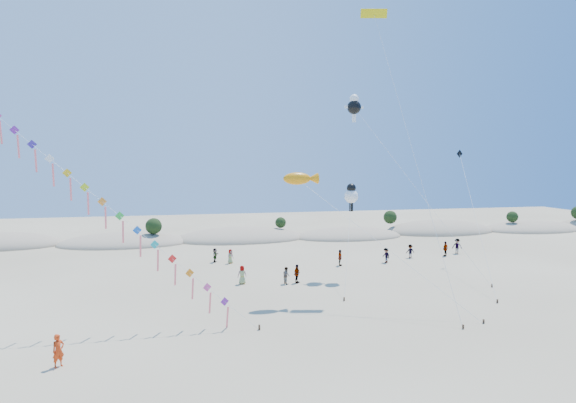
{
  "coord_description": "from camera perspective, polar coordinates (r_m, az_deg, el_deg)",
  "views": [
    {
      "loc": [
        -7.82,
        -23.76,
        11.21
      ],
      "look_at": [
        0.33,
        14.0,
        8.01
      ],
      "focal_mm": 30.0,
      "sensor_mm": 36.0,
      "label": 1
    }
  ],
  "objects": [
    {
      "name": "ground",
      "position": [
        27.41,
        5.84,
        -19.43
      ],
      "size": [
        160.0,
        160.0,
        0.0
      ],
      "primitive_type": "plane",
      "color": "gray",
      "rests_on": "ground"
    },
    {
      "name": "dune_ridge",
      "position": [
        70.34,
        -4.8,
        -4.36
      ],
      "size": [
        145.3,
        11.49,
        5.57
      ],
      "color": "tan",
      "rests_on": "ground"
    },
    {
      "name": "kite_train",
      "position": [
        35.78,
        -26.2,
        4.23
      ],
      "size": [
        25.38,
        7.22,
        21.56
      ],
      "color": "#3F2D1E",
      "rests_on": "ground"
    },
    {
      "name": "fish_kite",
      "position": [
        39.07,
        1.58,
        2.7
      ],
      "size": [
        12.42,
        9.55,
        10.36
      ],
      "color": "#3F2D1E",
      "rests_on": "ground"
    },
    {
      "name": "cartoon_kite_low",
      "position": [
        46.59,
        7.5,
        0.8
      ],
      "size": [
        3.94,
        8.3,
        9.14
      ],
      "color": "#3F2D1E",
      "rests_on": "ground"
    },
    {
      "name": "cartoon_kite_high",
      "position": [
        50.65,
        7.87,
        11.15
      ],
      "size": [
        10.68,
        10.66,
        18.1
      ],
      "color": "#3F2D1E",
      "rests_on": "ground"
    },
    {
      "name": "parafoil_kite",
      "position": [
        47.23,
        10.28,
        20.61
      ],
      "size": [
        2.45,
        14.59,
        25.1
      ],
      "color": "#3F2D1E",
      "rests_on": "ground"
    },
    {
      "name": "dark_kite",
      "position": [
        52.27,
        20.69,
        1.07
      ],
      "size": [
        6.7,
        16.2,
        12.58
      ],
      "color": "#3F2D1E",
      "rests_on": "ground"
    },
    {
      "name": "flyer_foreground",
      "position": [
        30.23,
        -25.58,
        -15.66
      ],
      "size": [
        0.79,
        0.77,
        1.82
      ],
      "primitive_type": "imported",
      "rotation": [
        0.0,
        0.0,
        0.73
      ],
      "color": "red",
      "rests_on": "ground"
    },
    {
      "name": "beachgoers",
      "position": [
        53.29,
        7.29,
        -6.52
      ],
      "size": [
        30.43,
        12.28,
        1.84
      ],
      "color": "slate",
      "rests_on": "ground"
    }
  ]
}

